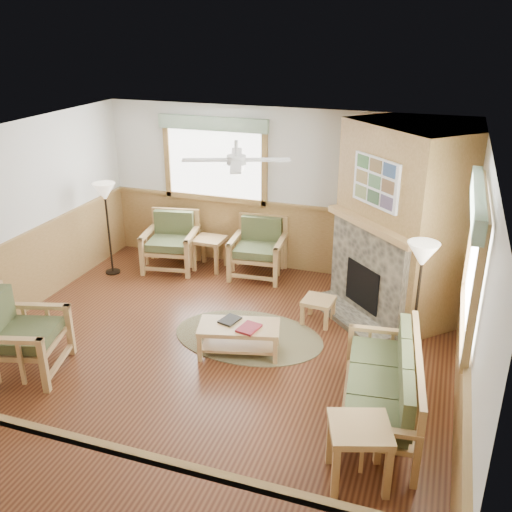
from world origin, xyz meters
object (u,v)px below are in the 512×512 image
(sofa, at_px, (380,385))
(end_table_chairs, at_px, (210,253))
(armchair_back_left, at_px, (170,242))
(armchair_back_right, at_px, (258,249))
(footstool, at_px, (318,311))
(floor_lamp_left, at_px, (108,229))
(floor_lamp_right, at_px, (417,306))
(end_table_sofa, at_px, (358,453))
(armchair_left, at_px, (22,334))
(coffee_table, at_px, (239,339))

(sofa, height_order, end_table_chairs, sofa)
(armchair_back_left, relative_size, armchair_back_right, 1.00)
(sofa, bearing_deg, armchair_back_left, -133.55)
(sofa, distance_m, footstool, 2.18)
(floor_lamp_left, distance_m, floor_lamp_right, 5.14)
(end_table_sofa, relative_size, footstool, 1.48)
(armchair_back_right, bearing_deg, armchair_left, -121.02)
(footstool, bearing_deg, floor_lamp_left, 171.58)
(end_table_sofa, bearing_deg, footstool, 110.05)
(sofa, xyz_separation_m, armchair_back_left, (-3.90, 2.93, 0.04))
(armchair_left, bearing_deg, coffee_table, -78.02)
(coffee_table, bearing_deg, floor_lamp_left, 135.85)
(armchair_left, bearing_deg, sofa, -99.29)
(floor_lamp_right, bearing_deg, footstool, 153.27)
(armchair_back_right, distance_m, footstool, 1.84)
(armchair_back_right, height_order, floor_lamp_right, floor_lamp_right)
(footstool, bearing_deg, armchair_left, -142.87)
(end_table_sofa, bearing_deg, armchair_back_right, 120.02)
(floor_lamp_left, bearing_deg, sofa, -26.96)
(sofa, height_order, footstool, sofa)
(armchair_back_right, distance_m, armchair_left, 3.97)
(armchair_back_left, bearing_deg, end_table_sofa, -55.50)
(sofa, distance_m, armchair_left, 4.17)
(armchair_back_left, relative_size, coffee_table, 0.93)
(end_table_sofa, height_order, floor_lamp_left, floor_lamp_left)
(armchair_left, relative_size, end_table_sofa, 1.63)
(armchair_left, height_order, footstool, armchair_left)
(end_table_chairs, bearing_deg, sofa, -43.72)
(armchair_left, distance_m, footstool, 3.86)
(coffee_table, distance_m, floor_lamp_left, 3.40)
(end_table_chairs, relative_size, end_table_sofa, 0.90)
(end_table_chairs, xyz_separation_m, end_table_sofa, (3.20, -4.05, 0.03))
(coffee_table, relative_size, footstool, 2.45)
(coffee_table, relative_size, floor_lamp_right, 0.63)
(armchair_back_right, xyz_separation_m, footstool, (1.32, -1.25, -0.29))
(armchair_back_right, distance_m, floor_lamp_right, 3.28)
(coffee_table, relative_size, floor_lamp_left, 0.65)
(end_table_chairs, distance_m, floor_lamp_right, 4.03)
(armchair_back_right, bearing_deg, floor_lamp_left, -168.22)
(end_table_chairs, relative_size, floor_lamp_right, 0.34)
(end_table_sofa, bearing_deg, floor_lamp_right, 81.93)
(end_table_sofa, relative_size, floor_lamp_left, 0.39)
(end_table_chairs, xyz_separation_m, floor_lamp_right, (3.51, -1.92, 0.54))
(armchair_back_left, xyz_separation_m, floor_lamp_right, (4.14, -1.73, 0.34))
(armchair_back_right, distance_m, floor_lamp_left, 2.47)
(armchair_back_left, height_order, armchair_left, armchair_left)
(armchair_left, relative_size, floor_lamp_left, 0.64)
(armchair_back_left, xyz_separation_m, armchair_back_right, (1.50, 0.19, -0.00))
(armchair_back_right, height_order, armchair_left, armchair_left)
(end_table_sofa, bearing_deg, sofa, 86.38)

